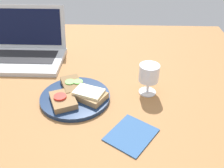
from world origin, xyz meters
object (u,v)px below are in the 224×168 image
sandwich_with_tomato (63,100)px  napkin (131,135)px  sandwich_with_cheese (89,94)px  sandwich_with_cucumber (72,85)px  wine_glass (149,75)px  laptop (23,51)px  plate (75,97)px

sandwich_with_tomato → napkin: 25.75cm
sandwich_with_cheese → sandwich_with_cucumber: bearing=139.5°
sandwich_with_tomato → wine_glass: bearing=17.2°
sandwich_with_cheese → laptop: (-32.67, 29.68, 1.04)cm
sandwich_with_tomato → wine_glass: (28.61, 8.84, 5.02)cm
plate → laptop: size_ratio=0.67×
sandwich_with_cucumber → sandwich_with_tomato: bearing=-100.9°
plate → wine_glass: wine_glass is taller
sandwich_with_tomato → sandwich_with_cheese: 8.82cm
laptop → napkin: 65.15cm
sandwich_with_cucumber → wine_glass: size_ratio=1.12×
sandwich_with_cheese → wine_glass: wine_glass is taller
sandwich_with_cucumber → sandwich_with_cheese: sandwich_with_cheese is taller
sandwich_with_cucumber → napkin: size_ratio=0.94×
wine_glass → laptop: (-52.99, 23.81, -3.71)cm
sandwich_with_cucumber → laptop: size_ratio=0.35×
sandwich_with_cheese → wine_glass: (20.32, 5.86, 4.75)cm
sandwich_with_tomato → laptop: (-24.38, 32.65, 1.31)cm
sandwich_with_tomato → napkin: bearing=-29.5°
napkin → sandwich_with_cucumber: bearing=134.1°
sandwich_with_tomato → sandwich_with_cheese: bearing=19.8°
plate → sandwich_with_tomato: size_ratio=1.92×
plate → napkin: plate is taller
sandwich_with_tomato → plate: bearing=49.4°
sandwich_with_cucumber → sandwich_with_cheese: 8.72cm
laptop → napkin: (46.69, -45.30, -3.65)cm
sandwich_with_tomato → laptop: size_ratio=0.35×
sandwich_with_tomato → wine_glass: 30.37cm
sandwich_with_tomato → laptop: 40.77cm
plate → wine_glass: size_ratio=2.14×
sandwich_with_tomato → sandwich_with_cheese: sandwich_with_cheese is taller
plate → napkin: 25.17cm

